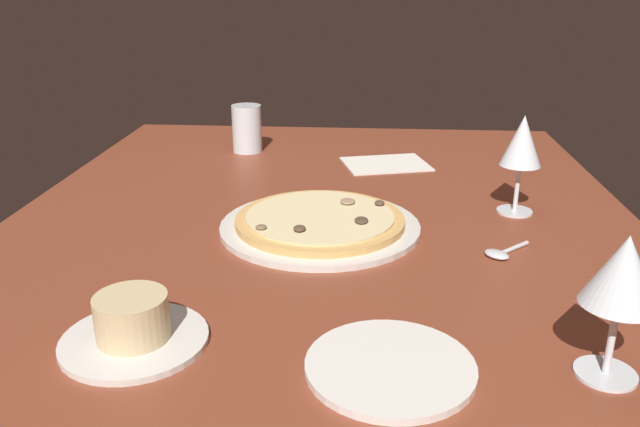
# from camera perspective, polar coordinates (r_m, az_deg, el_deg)

# --- Properties ---
(dining_table) EXTENTS (1.50, 1.10, 0.04)m
(dining_table) POSITION_cam_1_polar(r_m,az_deg,el_deg) (1.08, -0.03, -2.55)
(dining_table) COLOR brown
(dining_table) RESTS_ON ground
(pizza_main) EXTENTS (0.33, 0.33, 0.03)m
(pizza_main) POSITION_cam_1_polar(r_m,az_deg,el_deg) (1.08, 0.04, -0.83)
(pizza_main) COLOR silver
(pizza_main) RESTS_ON dining_table
(ramekin_on_saucer) EXTENTS (0.17, 0.17, 0.06)m
(ramekin_on_saucer) POSITION_cam_1_polar(r_m,az_deg,el_deg) (0.79, -16.13, -9.49)
(ramekin_on_saucer) COLOR silver
(ramekin_on_saucer) RESTS_ON dining_table
(wine_glass_far) EXTENTS (0.08, 0.08, 0.16)m
(wine_glass_far) POSITION_cam_1_polar(r_m,az_deg,el_deg) (0.72, 25.13, -4.91)
(wine_glass_far) COLOR silver
(wine_glass_far) RESTS_ON dining_table
(wine_glass_near) EXTENTS (0.07, 0.07, 0.18)m
(wine_glass_near) POSITION_cam_1_polar(r_m,az_deg,el_deg) (1.17, 17.35, 5.82)
(wine_glass_near) COLOR silver
(wine_glass_near) RESTS_ON dining_table
(water_glass) EXTENTS (0.07, 0.07, 0.11)m
(water_glass) POSITION_cam_1_polar(r_m,az_deg,el_deg) (1.55, -6.44, 7.28)
(water_glass) COLOR silver
(water_glass) RESTS_ON dining_table
(side_plate) EXTENTS (0.19, 0.19, 0.01)m
(side_plate) POSITION_cam_1_polar(r_m,az_deg,el_deg) (0.73, 6.19, -13.25)
(side_plate) COLOR silver
(side_plate) RESTS_ON dining_table
(paper_menu) EXTENTS (0.18, 0.21, 0.00)m
(paper_menu) POSITION_cam_1_polar(r_m,az_deg,el_deg) (1.45, 5.81, 4.36)
(paper_menu) COLOR silver
(paper_menu) RESTS_ON dining_table
(spoon) EXTENTS (0.08, 0.08, 0.01)m
(spoon) POSITION_cam_1_polar(r_m,az_deg,el_deg) (1.02, 15.61, -3.36)
(spoon) COLOR silver
(spoon) RESTS_ON dining_table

